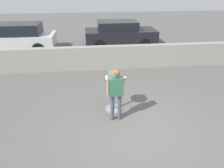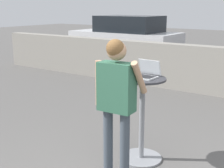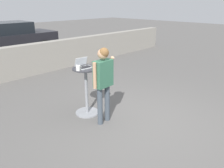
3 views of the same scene
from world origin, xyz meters
name	(u,v)px [view 1 (image 1 of 3)]	position (x,y,z in m)	size (l,w,h in m)	color
ground_plane	(137,129)	(0.00, 0.00, 0.00)	(50.00, 50.00, 0.00)	#5B5956
pavement_kerb	(115,57)	(0.00, 4.79, 0.54)	(15.07, 0.35, 1.08)	gray
cafe_table	(114,94)	(-0.51, 1.13, 0.57)	(0.58, 0.58, 1.09)	gray
laptop	(114,76)	(-0.51, 1.19, 1.13)	(0.33, 0.31, 0.21)	silver
coffee_mug	(107,78)	(-0.73, 1.09, 1.14)	(0.13, 0.09, 0.11)	white
standing_person	(116,89)	(-0.52, 0.56, 1.02)	(0.54, 0.37, 1.61)	#424C56
parked_car_near_street	(18,37)	(-5.20, 8.13, 0.83)	(4.25, 2.01, 1.61)	silver
parked_car_further_down	(120,33)	(0.80, 8.72, 0.79)	(4.42, 2.01, 1.54)	black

